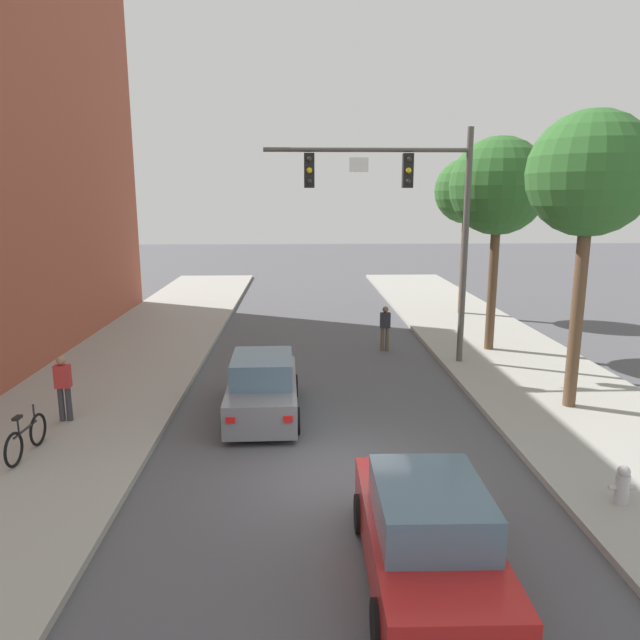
# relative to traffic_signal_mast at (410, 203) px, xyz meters

# --- Properties ---
(ground_plane) EXTENTS (120.00, 120.00, 0.00)m
(ground_plane) POSITION_rel_traffic_signal_mast_xyz_m (-2.77, -7.82, -5.34)
(ground_plane) COLOR #4C4C51
(sidewalk_left) EXTENTS (5.00, 60.00, 0.15)m
(sidewalk_left) POSITION_rel_traffic_signal_mast_xyz_m (-9.27, -7.82, -5.26)
(sidewalk_left) COLOR #99968E
(sidewalk_left) RESTS_ON ground
(traffic_signal_mast) EXTENTS (6.52, 0.38, 7.50)m
(traffic_signal_mast) POSITION_rel_traffic_signal_mast_xyz_m (0.00, 0.00, 0.00)
(traffic_signal_mast) COLOR #514C47
(traffic_signal_mast) RESTS_ON sidewalk_right
(car_lead_grey) EXTENTS (1.91, 4.27, 1.60)m
(car_lead_grey) POSITION_rel_traffic_signal_mast_xyz_m (-4.46, -4.32, -4.62)
(car_lead_grey) COLOR slate
(car_lead_grey) RESTS_ON ground
(car_following_red) EXTENTS (1.88, 4.26, 1.60)m
(car_following_red) POSITION_rel_traffic_signal_mast_xyz_m (-1.71, -11.12, -4.62)
(car_following_red) COLOR #B21E1E
(car_following_red) RESTS_ON ground
(pedestrian_sidewalk_left_walker) EXTENTS (0.36, 0.22, 1.64)m
(pedestrian_sidewalk_left_walker) POSITION_rel_traffic_signal_mast_xyz_m (-9.24, -4.94, -4.28)
(pedestrian_sidewalk_left_walker) COLOR #333338
(pedestrian_sidewalk_left_walker) RESTS_ON sidewalk_left
(pedestrian_crossing_road) EXTENTS (0.36, 0.22, 1.64)m
(pedestrian_crossing_road) POSITION_rel_traffic_signal_mast_xyz_m (-0.38, 2.01, -4.43)
(pedestrian_crossing_road) COLOR brown
(pedestrian_crossing_road) RESTS_ON ground
(bicycle_leaning) EXTENTS (0.13, 1.77, 0.98)m
(bicycle_leaning) POSITION_rel_traffic_signal_mast_xyz_m (-9.29, -6.90, -4.80)
(bicycle_leaning) COLOR black
(bicycle_leaning) RESTS_ON sidewalk_left
(fire_hydrant) EXTENTS (0.48, 0.24, 0.72)m
(fire_hydrant) POSITION_rel_traffic_signal_mast_xyz_m (2.21, -9.29, -4.83)
(fire_hydrant) COLOR #B2B2B7
(fire_hydrant) RESTS_ON sidewalk_right
(street_tree_nearest) EXTENTS (3.04, 3.04, 7.44)m
(street_tree_nearest) POSITION_rel_traffic_signal_mast_xyz_m (3.56, -4.34, 0.67)
(street_tree_nearest) COLOR brown
(street_tree_nearest) RESTS_ON sidewalk_right
(street_tree_second) EXTENTS (3.33, 3.33, 7.41)m
(street_tree_second) POSITION_rel_traffic_signal_mast_xyz_m (3.32, 1.54, 0.51)
(street_tree_second) COLOR brown
(street_tree_second) RESTS_ON sidewalk_right
(street_tree_third) EXTENTS (2.95, 2.95, 7.13)m
(street_tree_third) POSITION_rel_traffic_signal_mast_xyz_m (4.16, 8.20, 0.41)
(street_tree_third) COLOR brown
(street_tree_third) RESTS_ON sidewalk_right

